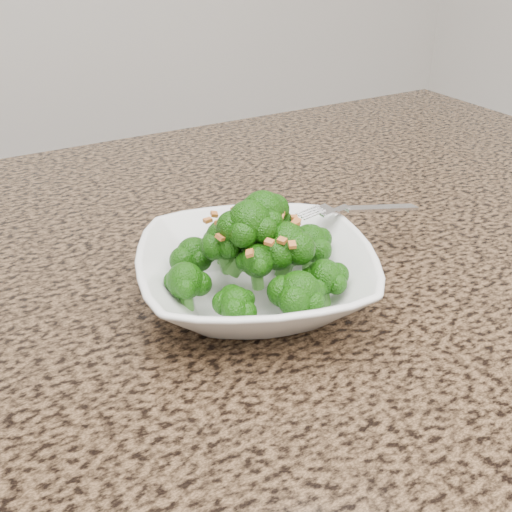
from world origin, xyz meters
TOP-DOWN VIEW (x-y plane):
  - granite_counter at (0.00, 0.30)m, footprint 1.64×1.04m
  - bowl at (0.09, 0.28)m, footprint 0.29×0.29m
  - broccoli_pile at (0.09, 0.28)m, footprint 0.20×0.20m
  - garlic_topping at (0.09, 0.28)m, footprint 0.12×0.12m
  - fork at (0.21, 0.30)m, footprint 0.17×0.04m

SIDE VIEW (x-z plane):
  - granite_counter at x=0.00m, z-range 0.87..0.90m
  - bowl at x=0.09m, z-range 0.90..0.96m
  - fork at x=0.21m, z-range 0.96..0.97m
  - broccoli_pile at x=0.09m, z-range 0.96..1.02m
  - garlic_topping at x=0.09m, z-range 1.02..1.03m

